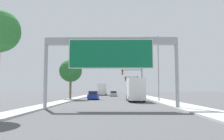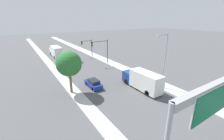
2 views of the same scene
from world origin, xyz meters
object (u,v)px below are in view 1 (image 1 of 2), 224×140
(sign_gantry, at_px, (111,51))
(palm_tree_background, at_px, (71,71))
(truck_box_primary, at_px, (102,89))
(car_far_right, at_px, (93,96))
(traffic_light_mid_block, at_px, (133,82))
(car_near_center, at_px, (114,94))
(street_lamp_right, at_px, (156,63))
(truck_box_secondary, at_px, (135,90))
(traffic_light_near_intersection, at_px, (135,78))

(sign_gantry, relative_size, palm_tree_background, 1.81)
(truck_box_primary, xyz_separation_m, palm_tree_background, (-4.19, -27.86, 3.48))
(car_far_right, relative_size, traffic_light_mid_block, 0.78)
(palm_tree_background, bearing_deg, car_near_center, 67.41)
(palm_tree_background, bearing_deg, street_lamp_right, -26.67)
(car_near_center, xyz_separation_m, street_lamp_right, (6.56, -25.65, 5.07))
(sign_gantry, relative_size, car_far_right, 3.06)
(car_near_center, bearing_deg, truck_box_primary, 110.48)
(car_near_center, relative_size, truck_box_primary, 0.53)
(sign_gantry, bearing_deg, truck_box_primary, 94.34)
(car_near_center, distance_m, street_lamp_right, 26.96)
(sign_gantry, relative_size, truck_box_secondary, 1.56)
(car_far_right, height_order, palm_tree_background, palm_tree_background)
(sign_gantry, xyz_separation_m, palm_tree_background, (-7.69, 18.29, -0.40))
(traffic_light_near_intersection, xyz_separation_m, palm_tree_background, (-12.88, -11.85, 0.67))
(sign_gantry, xyz_separation_m, truck_box_secondary, (3.50, 12.78, -3.88))
(truck_box_primary, xyz_separation_m, street_lamp_right, (10.06, -35.02, 3.98))
(car_far_right, xyz_separation_m, traffic_light_mid_block, (9.01, 21.82, 3.03))
(sign_gantry, distance_m, palm_tree_background, 19.85)
(truck_box_primary, distance_m, traffic_light_near_intersection, 18.43)
(truck_box_primary, relative_size, truck_box_secondary, 1.03)
(car_near_center, xyz_separation_m, truck_box_primary, (-3.50, 9.37, 1.10))
(sign_gantry, bearing_deg, car_near_center, 90.00)
(car_near_center, bearing_deg, traffic_light_near_intersection, -52.02)
(truck_box_secondary, height_order, palm_tree_background, palm_tree_background)
(car_near_center, distance_m, traffic_light_near_intersection, 9.28)
(truck_box_primary, xyz_separation_m, traffic_light_near_intersection, (8.68, -16.01, 2.80))
(truck_box_secondary, distance_m, traffic_light_mid_block, 27.51)
(car_near_center, height_order, traffic_light_near_intersection, traffic_light_near_intersection)
(truck_box_secondary, xyz_separation_m, traffic_light_near_intersection, (1.68, 17.36, 2.81))
(car_far_right, bearing_deg, palm_tree_background, -179.61)
(sign_gantry, distance_m, car_far_right, 19.29)
(street_lamp_right, bearing_deg, car_far_right, 144.46)
(truck_box_primary, height_order, traffic_light_near_intersection, traffic_light_near_intersection)
(sign_gantry, distance_m, truck_box_secondary, 13.81)
(sign_gantry, height_order, car_near_center, sign_gantry)
(street_lamp_right, bearing_deg, traffic_light_near_intersection, 94.15)
(car_far_right, height_order, traffic_light_near_intersection, traffic_light_near_intersection)
(sign_gantry, xyz_separation_m, street_lamp_right, (6.56, 11.13, 0.10))
(truck_box_primary, relative_size, street_lamp_right, 0.89)
(traffic_light_near_intersection, bearing_deg, palm_tree_background, -137.39)
(traffic_light_mid_block, relative_size, street_lamp_right, 0.57)
(car_far_right, xyz_separation_m, street_lamp_right, (10.06, -7.19, 5.00))
(sign_gantry, bearing_deg, traffic_light_mid_block, 82.18)
(traffic_light_near_intersection, bearing_deg, street_lamp_right, -85.85)
(truck_box_primary, distance_m, street_lamp_right, 36.65)
(car_far_right, height_order, car_near_center, car_far_right)
(sign_gantry, xyz_separation_m, truck_box_primary, (-3.50, 46.15, -3.88))
(sign_gantry, height_order, car_far_right, sign_gantry)
(car_near_center, relative_size, traffic_light_mid_block, 0.83)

